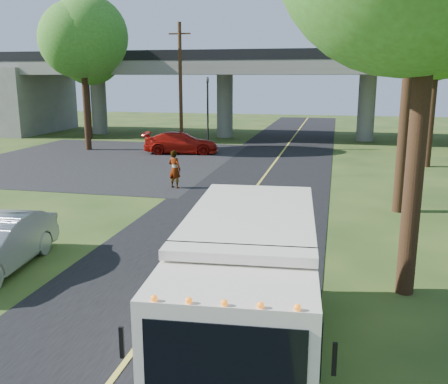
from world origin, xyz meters
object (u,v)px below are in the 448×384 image
(tree_right_far, at_px, (444,20))
(tree_left_far, at_px, (86,49))
(tree_left_lot, at_px, (83,37))
(step_van, at_px, (248,285))
(pedestrian, at_px, (175,169))
(red_sedan, at_px, (181,143))
(utility_pole, at_px, (181,86))
(traffic_signal, at_px, (208,104))

(tree_right_far, height_order, tree_left_far, tree_right_far)
(tree_left_lot, height_order, step_van, tree_left_lot)
(tree_left_far, bearing_deg, pedestrian, -52.17)
(red_sedan, bearing_deg, tree_right_far, -107.56)
(utility_pole, xyz_separation_m, pedestrian, (3.70, -12.90, -3.67))
(tree_right_far, xyz_separation_m, pedestrian, (-13.01, -8.73, -7.38))
(traffic_signal, bearing_deg, tree_left_far, 170.35)
(step_van, bearing_deg, tree_left_lot, 118.63)
(traffic_signal, bearing_deg, red_sedan, -101.61)
(tree_right_far, height_order, tree_left_lot, tree_right_far)
(utility_pole, xyz_separation_m, red_sedan, (0.64, -2.16, -3.85))
(traffic_signal, relative_size, tree_left_lot, 0.50)
(red_sedan, height_order, pedestrian, pedestrian)
(traffic_signal, bearing_deg, utility_pole, -126.87)
(tree_left_lot, relative_size, tree_left_far, 1.06)
(tree_right_far, relative_size, pedestrian, 5.95)
(tree_left_lot, relative_size, pedestrian, 5.68)
(tree_left_lot, relative_size, step_van, 1.57)
(utility_pole, distance_m, tree_left_lot, 7.43)
(tree_right_far, bearing_deg, tree_left_lot, 175.03)
(step_van, xyz_separation_m, red_sedan, (-9.05, 24.62, -0.74))
(tree_left_lot, bearing_deg, utility_pole, 18.97)
(traffic_signal, relative_size, step_van, 0.78)
(utility_pole, xyz_separation_m, tree_left_far, (-9.29, 3.84, 2.86))
(step_van, xyz_separation_m, pedestrian, (-6.00, 13.88, -0.56))
(step_van, distance_m, red_sedan, 26.24)
(tree_right_far, relative_size, tree_left_lot, 1.05)
(step_van, height_order, red_sedan, step_van)
(tree_left_lot, xyz_separation_m, red_sedan, (6.94, 0.00, -7.16))
(traffic_signal, relative_size, tree_right_far, 0.47)
(utility_pole, bearing_deg, tree_left_far, 157.57)
(tree_left_lot, bearing_deg, tree_right_far, -4.97)
(tree_left_far, height_order, red_sedan, tree_left_far)
(pedestrian, bearing_deg, utility_pole, -54.10)
(utility_pole, distance_m, tree_right_far, 17.61)
(tree_left_far, relative_size, step_van, 1.48)
(traffic_signal, distance_m, tree_right_far, 17.18)
(traffic_signal, xyz_separation_m, utility_pole, (-1.50, -2.00, 1.40))
(pedestrian, bearing_deg, red_sedan, -54.22)
(traffic_signal, height_order, utility_pole, utility_pole)
(utility_pole, bearing_deg, traffic_signal, 53.13)
(tree_left_far, bearing_deg, tree_right_far, -17.10)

